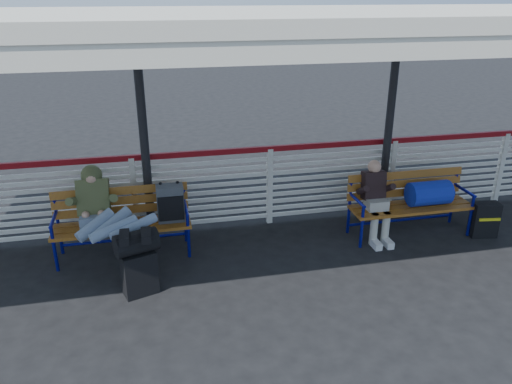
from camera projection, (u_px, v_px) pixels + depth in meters
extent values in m
plane|color=black|center=(306.00, 288.00, 6.09)|extent=(60.00, 60.00, 0.00)
cube|color=silver|center=(270.00, 186.00, 7.58)|extent=(12.00, 0.04, 1.04)
cube|color=maroon|center=(270.00, 149.00, 7.36)|extent=(12.00, 0.06, 0.08)
cube|color=silver|center=(293.00, 17.00, 5.74)|extent=(12.60, 3.60, 0.16)
cube|color=silver|center=(351.00, 44.00, 4.21)|extent=(12.60, 0.06, 0.30)
cylinder|color=black|center=(144.00, 139.00, 6.75)|extent=(0.12, 0.12, 3.00)
cylinder|color=black|center=(389.00, 125.00, 7.47)|extent=(0.12, 0.12, 3.00)
cube|color=black|center=(139.00, 273.00, 5.89)|extent=(0.45, 0.35, 0.54)
cylinder|color=black|center=(136.00, 243.00, 5.73)|extent=(0.55, 0.42, 0.27)
cube|color=#9B631E|center=(123.00, 226.00, 6.64)|extent=(1.80, 0.50, 0.04)
cube|color=#9B631E|center=(121.00, 200.00, 6.77)|extent=(1.80, 0.10, 0.40)
cylinder|color=#0D118F|center=(56.00, 255.00, 6.37)|extent=(0.04, 0.04, 0.45)
cylinder|color=#0D118F|center=(189.00, 242.00, 6.71)|extent=(0.04, 0.04, 0.45)
cylinder|color=#0D118F|center=(58.00, 224.00, 6.71)|extent=(0.04, 0.04, 0.90)
cylinder|color=#0D118F|center=(185.00, 213.00, 7.05)|extent=(0.04, 0.04, 0.90)
cube|color=#54585C|center=(170.00, 203.00, 6.69)|extent=(0.36, 0.22, 0.50)
cube|color=#9B631E|center=(412.00, 207.00, 7.23)|extent=(1.80, 0.50, 0.04)
cube|color=#9B631E|center=(405.00, 184.00, 7.36)|extent=(1.80, 0.10, 0.40)
cylinder|color=#0D118F|center=(361.00, 233.00, 6.96)|extent=(0.04, 0.04, 0.45)
cylinder|color=#0D118F|center=(470.00, 222.00, 7.30)|extent=(0.04, 0.04, 0.45)
cylinder|color=#0D118F|center=(349.00, 205.00, 7.30)|extent=(0.04, 0.04, 0.90)
cylinder|color=#0D118F|center=(453.00, 195.00, 7.64)|extent=(0.04, 0.04, 0.90)
cylinder|color=navy|center=(429.00, 193.00, 7.20)|extent=(0.61, 0.36, 0.36)
cube|color=#8497B2|center=(95.00, 221.00, 6.58)|extent=(0.36, 0.26, 0.18)
cube|color=#3F4826|center=(94.00, 197.00, 6.66)|extent=(0.42, 0.38, 0.53)
sphere|color=#3F4826|center=(92.00, 175.00, 6.65)|extent=(0.28, 0.28, 0.28)
sphere|color=tan|center=(91.00, 177.00, 6.62)|extent=(0.21, 0.21, 0.21)
cube|color=black|center=(124.00, 238.00, 5.62)|extent=(0.11, 0.27, 0.10)
cube|color=black|center=(146.00, 235.00, 5.66)|extent=(0.11, 0.27, 0.10)
cube|color=#B1AEA1|center=(376.00, 205.00, 7.12)|extent=(0.30, 0.24, 0.16)
cube|color=black|center=(373.00, 185.00, 7.15)|extent=(0.32, 0.23, 0.42)
sphere|color=tan|center=(374.00, 167.00, 7.06)|extent=(0.19, 0.19, 0.19)
cylinder|color=#B1AEA1|center=(374.00, 229.00, 7.04)|extent=(0.11, 0.11, 0.46)
cylinder|color=#B1AEA1|center=(386.00, 228.00, 7.08)|extent=(0.11, 0.11, 0.46)
cube|color=silver|center=(376.00, 244.00, 7.02)|extent=(0.10, 0.24, 0.10)
cube|color=silver|center=(387.00, 243.00, 7.06)|extent=(0.10, 0.24, 0.10)
cube|color=black|center=(484.00, 220.00, 7.28)|extent=(0.40, 0.26, 0.52)
cube|color=gold|center=(490.00, 220.00, 7.16)|extent=(0.31, 0.07, 0.04)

